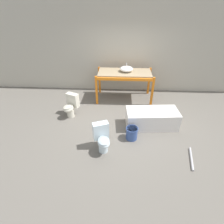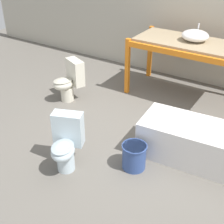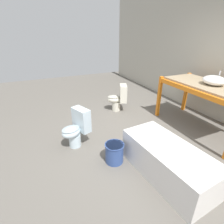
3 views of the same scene
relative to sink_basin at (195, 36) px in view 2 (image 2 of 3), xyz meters
The scene contains 7 objects.
ground_plane 1.87m from the sink_basin, 94.23° to the right, with size 12.00×12.00×0.00m, color #666059.
shelving_rack 0.24m from the sink_basin, 145.16° to the right, with size 1.92×0.95×1.01m.
sink_basin is the anchor object (origin of this frame).
bathtub_main 1.96m from the sink_basin, 66.01° to the right, with size 1.47×0.76×0.50m.
toilet_near 2.21m from the sink_basin, 143.50° to the right, with size 0.50×0.59×0.70m.
toilet_far 2.80m from the sink_basin, 102.29° to the right, with size 0.48×0.59×0.70m.
bucket_white 2.40m from the sink_basin, 86.26° to the right, with size 0.31×0.31×0.34m.
Camera 2 is at (1.67, -3.39, 2.64)m, focal length 50.00 mm.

